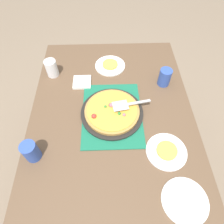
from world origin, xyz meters
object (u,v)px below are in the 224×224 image
(plate_side, at_px, (185,201))
(cup_corner, at_px, (52,68))
(pizza_pan, at_px, (112,113))
(cup_far, at_px, (165,77))
(served_slice_left, at_px, (111,64))
(plate_near_left, at_px, (111,66))
(served_slice_right, at_px, (167,150))
(napkin_stack, at_px, (82,82))
(pizza_server, at_px, (128,104))
(cup_near, at_px, (31,151))
(pizza, at_px, (112,111))
(plate_far_right, at_px, (166,151))

(plate_side, xyz_separation_m, cup_corner, (-0.87, -0.73, 0.06))
(pizza_pan, bearing_deg, cup_far, 124.24)
(pizza_pan, xyz_separation_m, served_slice_left, (-0.43, 0.00, 0.01))
(pizza_pan, distance_m, cup_corner, 0.54)
(plate_near_left, relative_size, plate_side, 1.00)
(served_slice_right, bearing_deg, plate_near_left, -157.87)
(plate_near_left, relative_size, cup_far, 1.83)
(plate_side, bearing_deg, pizza_pan, -147.57)
(served_slice_right, relative_size, cup_far, 0.92)
(plate_near_left, height_order, napkin_stack, napkin_stack)
(plate_side, height_order, pizza_server, pizza_server)
(served_slice_left, distance_m, pizza_server, 0.43)
(plate_side, bearing_deg, cup_near, -108.41)
(plate_near_left, distance_m, napkin_stack, 0.26)
(pizza, height_order, napkin_stack, pizza)
(pizza_pan, relative_size, cup_far, 3.17)
(cup_far, relative_size, pizza_server, 0.51)
(cup_far, bearing_deg, pizza_pan, -55.76)
(cup_corner, bearing_deg, pizza, 48.60)
(pizza_pan, bearing_deg, cup_corner, -131.32)
(plate_side, height_order, served_slice_left, served_slice_left)
(cup_far, bearing_deg, cup_near, -57.12)
(plate_far_right, bearing_deg, served_slice_left, -157.87)
(pizza_pan, bearing_deg, plate_near_left, 179.44)
(pizza, distance_m, cup_far, 0.43)
(plate_far_right, height_order, pizza_server, pizza_server)
(pizza, distance_m, cup_near, 0.50)
(pizza, relative_size, pizza_server, 1.41)
(pizza_pan, distance_m, napkin_stack, 0.33)
(cup_far, bearing_deg, served_slice_right, -8.29)
(plate_near_left, distance_m, served_slice_left, 0.01)
(plate_far_right, bearing_deg, napkin_stack, -137.53)
(pizza, distance_m, napkin_stack, 0.33)
(plate_side, height_order, napkin_stack, napkin_stack)
(plate_side, relative_size, cup_corner, 1.83)
(cup_corner, distance_m, napkin_stack, 0.23)
(pizza, xyz_separation_m, plate_far_right, (0.26, 0.29, -0.03))
(cup_near, height_order, cup_far, same)
(plate_near_left, bearing_deg, pizza_server, 12.57)
(pizza, xyz_separation_m, cup_corner, (-0.36, -0.40, 0.03))
(cup_near, bearing_deg, served_slice_right, 90.08)
(served_slice_left, bearing_deg, cup_near, -31.69)
(served_slice_right, bearing_deg, pizza_pan, -132.36)
(plate_far_right, distance_m, plate_side, 0.25)
(pizza, height_order, plate_near_left, pizza)
(cup_near, bearing_deg, cup_corner, 178.42)
(served_slice_left, relative_size, cup_near, 0.92)
(served_slice_left, height_order, served_slice_right, same)
(pizza, xyz_separation_m, plate_near_left, (-0.43, 0.00, -0.03))
(pizza_pan, distance_m, pizza_server, 0.11)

